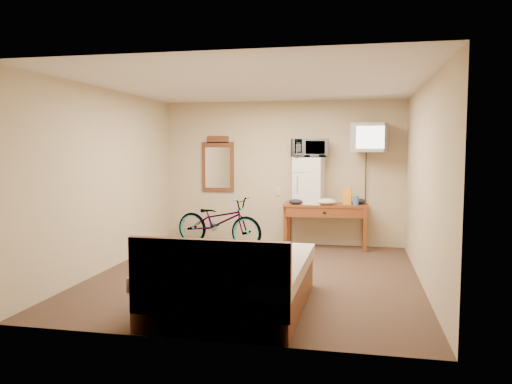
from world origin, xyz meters
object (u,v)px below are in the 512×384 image
at_px(desk, 325,211).
at_px(wall_mirror, 218,165).
at_px(bed, 233,281).
at_px(crt_television, 370,138).
at_px(mini_fridge, 309,180).
at_px(microwave, 309,148).
at_px(blue_cup, 356,201).
at_px(bicycle, 219,222).

height_order(desk, wall_mirror, wall_mirror).
height_order(wall_mirror, bed, wall_mirror).
xyz_separation_m(crt_television, bed, (-1.45, -3.40, -1.56)).
relative_size(desk, mini_fridge, 1.83).
xyz_separation_m(microwave, crt_television, (0.99, -0.04, 0.17)).
distance_m(desk, blue_cup, 0.54).
relative_size(mini_fridge, blue_cup, 5.17).
height_order(mini_fridge, bed, mini_fridge).
distance_m(mini_fridge, crt_television, 1.22).
relative_size(crt_television, bed, 0.33).
bearing_deg(bed, blue_cup, 69.26).
bearing_deg(crt_television, desk, -178.24).
distance_m(microwave, wall_mirror, 1.69).
height_order(microwave, blue_cup, microwave).
distance_m(mini_fridge, microwave, 0.55).
bearing_deg(wall_mirror, bicycle, -73.04).
xyz_separation_m(mini_fridge, bed, (-0.46, -3.44, -0.85)).
height_order(microwave, crt_television, crt_television).
height_order(crt_television, bicycle, crt_television).
height_order(mini_fridge, blue_cup, mini_fridge).
bearing_deg(crt_television, blue_cup, -154.38).
xyz_separation_m(crt_television, wall_mirror, (-2.65, 0.25, -0.47)).
distance_m(desk, microwave, 1.09).
xyz_separation_m(desk, mini_fridge, (-0.29, 0.07, 0.51)).
bearing_deg(bicycle, desk, -69.40).
bearing_deg(bicycle, crt_television, -70.57).
distance_m(desk, wall_mirror, 2.10).
bearing_deg(bicycle, blue_cup, -72.58).
bearing_deg(blue_cup, microwave, 169.71).
height_order(mini_fridge, wall_mirror, wall_mirror).
bearing_deg(microwave, bed, -116.06).
height_order(microwave, wall_mirror, wall_mirror).
bearing_deg(wall_mirror, blue_cup, -8.17).
xyz_separation_m(desk, bed, (-0.75, -3.38, -0.34)).
relative_size(microwave, wall_mirror, 0.57).
bearing_deg(crt_television, wall_mirror, 174.56).
relative_size(bicycle, bed, 0.81).
bearing_deg(mini_fridge, wall_mirror, 172.85).
xyz_separation_m(desk, microwave, (-0.29, 0.07, 1.05)).
bearing_deg(mini_fridge, blue_cup, -10.28).
bearing_deg(desk, wall_mirror, 171.98).
height_order(microwave, bed, microwave).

